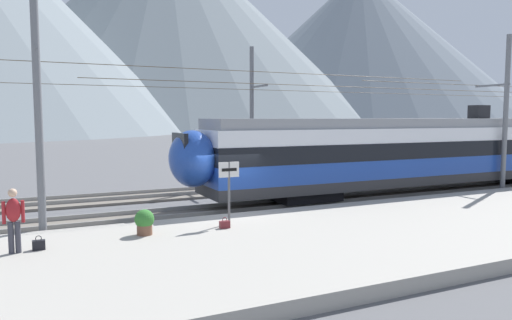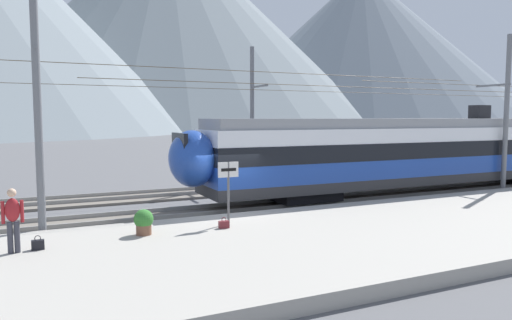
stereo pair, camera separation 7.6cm
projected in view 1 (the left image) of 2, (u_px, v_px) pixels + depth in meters
The scene contains 15 objects.
ground_plane at pixel (228, 220), 18.11m from camera, with size 400.00×400.00×0.00m, color #565659.
platform_slab at pixel (290, 245), 13.78m from camera, with size 120.00×8.22×0.39m, color #A39E93.
track_near at pixel (216, 212), 19.26m from camera, with size 120.00×3.00×0.28m.
track_far at pixel (181, 194), 23.78m from camera, with size 120.00×3.00×0.28m.
train_near_platform at pixel (419, 151), 23.67m from camera, with size 25.14×2.89×4.27m.
catenary_mast_west at pixel (38, 106), 14.72m from camera, with size 39.99×1.98×8.18m.
catenary_mast_mid at pixel (504, 113), 23.80m from camera, with size 39.99×1.98×7.99m.
catenary_mast_far_side at pixel (253, 114), 26.96m from camera, with size 39.99×2.10×7.89m.
platform_sign at pixel (229, 179), 15.51m from camera, with size 0.70×0.08×2.06m.
passenger_walking at pixel (14, 217), 12.18m from camera, with size 0.53×0.22×1.69m.
handbag_beside_passenger at pixel (39, 245), 12.56m from camera, with size 0.32×0.18×0.39m.
handbag_near_sign at pixel (225, 224), 15.03m from camera, with size 0.32×0.18×0.36m.
potted_plant_platform_edge at pixel (144, 221), 14.15m from camera, with size 0.58×0.58×0.77m.
mountain_central_peak at pixel (167, 26), 197.70m from camera, with size 175.38×175.38×84.57m, color slate.
mountain_right_ridge at pixel (359, 49), 233.29m from camera, with size 164.40×164.40×75.30m, color slate.
Camera 1 is at (-6.66, -16.58, 3.89)m, focal length 33.23 mm.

